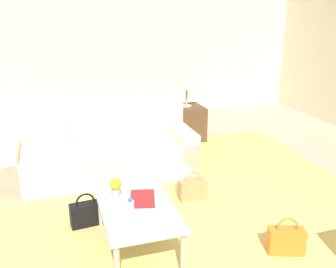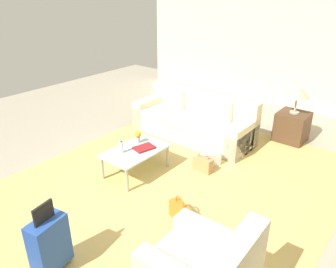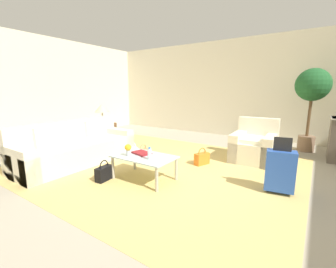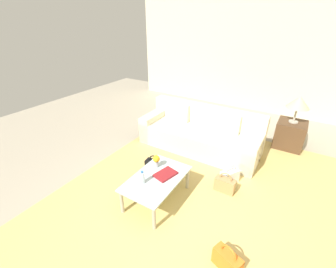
{
  "view_description": "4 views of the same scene",
  "coord_description": "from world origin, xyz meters",
  "views": [
    {
      "loc": [
        2.53,
        -1.13,
        2.1
      ],
      "look_at": [
        -0.63,
        -0.13,
        1.0
      ],
      "focal_mm": 40.0,
      "sensor_mm": 36.0,
      "label": 1
    },
    {
      "loc": [
        2.85,
        2.81,
        2.82
      ],
      "look_at": [
        -0.43,
        0.14,
        0.87
      ],
      "focal_mm": 35.0,
      "sensor_mm": 36.0,
      "label": 2
    },
    {
      "loc": [
        1.97,
        -3.31,
        1.51
      ],
      "look_at": [
        -0.02,
        -0.34,
        0.81
      ],
      "focal_mm": 24.0,
      "sensor_mm": 36.0,
      "label": 3
    },
    {
      "loc": [
        1.73,
        1.01,
        2.51
      ],
      "look_at": [
        -0.69,
        -0.48,
        1.01
      ],
      "focal_mm": 24.0,
      "sensor_mm": 36.0,
      "label": 4
    }
  ],
  "objects": [
    {
      "name": "ground_plane",
      "position": [
        0.0,
        0.0,
        0.0
      ],
      "size": [
        12.0,
        12.0,
        0.0
      ],
      "primitive_type": "plane",
      "color": "#A89E89"
    },
    {
      "name": "coffee_table",
      "position": [
        -0.4,
        -0.5,
        0.36
      ],
      "size": [
        1.04,
        0.65,
        0.42
      ],
      "color": "silver",
      "rests_on": "ground"
    },
    {
      "name": "handbag_white",
      "position": [
        -1.36,
        0.32,
        0.13
      ],
      "size": [
        0.35,
        0.29,
        0.36
      ],
      "color": "white",
      "rests_on": "ground"
    },
    {
      "name": "side_table",
      "position": [
        -3.2,
        1.0,
        0.29
      ],
      "size": [
        0.56,
        0.56,
        0.57
      ],
      "primitive_type": "cube",
      "color": "#513823",
      "rests_on": "ground"
    },
    {
      "name": "handbag_orange",
      "position": [
        0.09,
        0.76,
        0.13
      ],
      "size": [
        0.24,
        0.35,
        0.36
      ],
      "color": "orange",
      "rests_on": "ground"
    },
    {
      "name": "water_bottle",
      "position": [
        -0.2,
        -0.6,
        0.51
      ],
      "size": [
        0.06,
        0.06,
        0.2
      ],
      "color": "silver",
      "rests_on": "coffee_table"
    },
    {
      "name": "handbag_tan",
      "position": [
        -1.12,
        0.32,
        0.13
      ],
      "size": [
        0.14,
        0.32,
        0.36
      ],
      "color": "tan",
      "rests_on": "ground"
    },
    {
      "name": "couch",
      "position": [
        -2.19,
        -0.6,
        0.3
      ],
      "size": [
        0.9,
        2.45,
        0.86
      ],
      "color": "beige",
      "rests_on": "ground"
    },
    {
      "name": "handbag_black",
      "position": [
        -0.93,
        -0.92,
        0.13
      ],
      "size": [
        0.17,
        0.33,
        0.36
      ],
      "color": "black",
      "rests_on": "ground"
    },
    {
      "name": "flower_vase",
      "position": [
        -0.62,
        -0.65,
        0.54
      ],
      "size": [
        0.11,
        0.11,
        0.21
      ],
      "color": "#B2B7BC",
      "rests_on": "coffee_table"
    },
    {
      "name": "suitcase_blue",
      "position": [
        1.6,
        0.2,
        0.36
      ],
      "size": [
        0.43,
        0.29,
        0.85
      ],
      "color": "#2851AD",
      "rests_on": "ground"
    },
    {
      "name": "area_rug",
      "position": [
        -0.6,
        0.2,
        0.0
      ],
      "size": [
        5.2,
        4.4,
        0.01
      ],
      "primitive_type": "cube",
      "color": "tan",
      "rests_on": "ground"
    },
    {
      "name": "table_lamp",
      "position": [
        -3.2,
        1.0,
        1.0
      ],
      "size": [
        0.43,
        0.43,
        0.56
      ],
      "color": "#ADA899",
      "rests_on": "side_table"
    },
    {
      "name": "coffee_table_book",
      "position": [
        -0.52,
        -0.42,
        0.43
      ],
      "size": [
        0.36,
        0.3,
        0.03
      ],
      "primitive_type": "cube",
      "rotation": [
        0.0,
        0.0,
        -0.25
      ],
      "color": "maroon",
      "rests_on": "coffee_table"
    },
    {
      "name": "wall_left",
      "position": [
        -5.06,
        0.0,
        1.55
      ],
      "size": [
        0.12,
        8.0,
        3.1
      ],
      "primitive_type": "cube",
      "color": "beige",
      "rests_on": "ground"
    }
  ]
}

